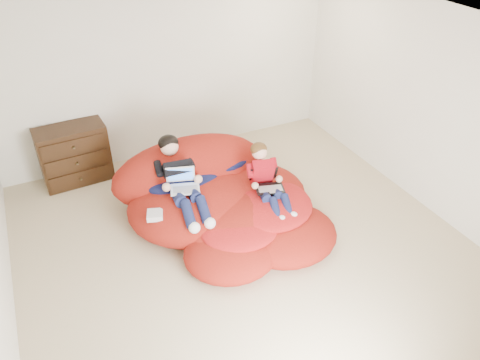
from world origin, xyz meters
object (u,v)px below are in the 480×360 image
object	(u,v)px
older_boy	(179,175)
laptop_white	(183,182)
beanbag_pile	(220,199)
dresser	(74,155)
younger_boy	(266,177)
laptop_black	(267,182)

from	to	relation	value
older_boy	laptop_white	size ratio (longest dim) A/B	3.15
beanbag_pile	dresser	bearing A→B (deg)	132.21
dresser	laptop_white	xyz separation A→B (m)	(1.03, -1.61, 0.22)
older_boy	younger_boy	world-z (taller)	older_boy
beanbag_pile	laptop_black	bearing A→B (deg)	-30.23
dresser	beanbag_pile	size ratio (longest dim) A/B	0.39
dresser	beanbag_pile	world-z (taller)	beanbag_pile
older_boy	younger_boy	distance (m)	1.04
dresser	laptop_black	xyz separation A→B (m)	(1.98, -1.92, 0.14)
beanbag_pile	laptop_black	distance (m)	0.65
older_boy	laptop_white	world-z (taller)	older_boy
beanbag_pile	laptop_white	bearing A→B (deg)	177.14
beanbag_pile	younger_boy	bearing A→B (deg)	-28.55
dresser	older_boy	world-z (taller)	older_boy
younger_boy	laptop_black	bearing A→B (deg)	-90.00
younger_boy	laptop_black	world-z (taller)	younger_boy
dresser	laptop_white	world-z (taller)	dresser
beanbag_pile	younger_boy	xyz separation A→B (m)	(0.50, -0.27, 0.35)
younger_boy	laptop_white	world-z (taller)	younger_boy
laptop_white	younger_boy	bearing A→B (deg)	-17.17
laptop_white	laptop_black	size ratio (longest dim) A/B	0.92
laptop_white	laptop_black	bearing A→B (deg)	-18.22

